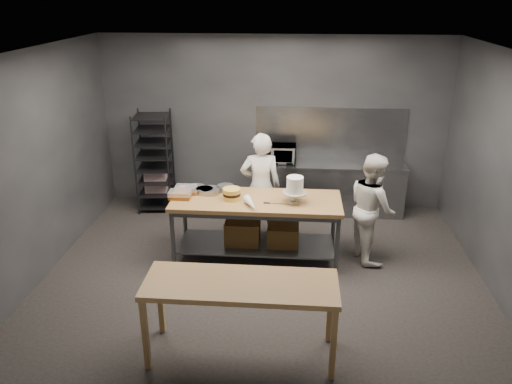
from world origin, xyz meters
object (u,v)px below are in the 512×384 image
Objects in this scene: speed_rack at (155,162)px; layer_cake at (232,194)px; work_table at (258,221)px; microwave at (280,154)px; frosted_cake_stand at (295,187)px; chef_right at (372,207)px; near_counter at (241,289)px; chef_behind at (261,187)px.

speed_rack is 2.30m from layer_cake.
speed_rack is (-1.95, 1.64, 0.28)m from work_table.
frosted_cake_stand is (0.27, -1.80, 0.10)m from microwave.
frosted_cake_stand is (-1.11, -0.20, 0.36)m from chef_right.
microwave is at bearing 2.08° from speed_rack.
near_counter is (-0.01, -2.14, 0.24)m from work_table.
near_counter is 2.77m from chef_behind.
chef_behind is at bearing 90.51° from work_table.
work_table is at bearing -40.12° from speed_rack.
chef_behind reaches higher than work_table.
chef_behind reaches higher than frosted_cake_stand.
layer_cake is at bearing 176.63° from frosted_cake_stand.
frosted_cake_stand reaches higher than microwave.
speed_rack is 1.10× the size of chef_right.
near_counter is 1.26× the size of chef_right.
chef_behind is at bearing -103.36° from microwave.
microwave is at bearing 98.45° from frosted_cake_stand.
chef_right is (1.63, 2.26, -0.02)m from near_counter.
frosted_cake_stand is at bearing -9.03° from work_table.
work_table is 4.43× the size of microwave.
work_table is at bearing 78.79° from chef_right.
speed_rack is at bearing 145.07° from frosted_cake_stand.
layer_cake is at bearing -175.22° from work_table.
frosted_cake_stand is at bearing -3.37° from layer_cake.
chef_right is at bearing 155.49° from chef_behind.
frosted_cake_stand is 1.51× the size of layer_cake.
chef_right is 2.01m from layer_cake.
chef_right is at bearing -49.35° from microwave.
near_counter is 7.93× the size of layer_cake.
chef_behind is (-0.01, 0.63, 0.28)m from work_table.
chef_right reaches higher than microwave.
chef_right is (1.63, -0.51, -0.06)m from chef_behind.
frosted_cake_stand is at bearing 75.63° from near_counter.
speed_rack reaches higher than frosted_cake_stand.
frosted_cake_stand reaches higher than near_counter.
chef_behind is 1.08× the size of chef_right.
near_counter is at bearing -90.19° from work_table.
microwave reaches higher than layer_cake.
chef_behind is (1.94, -1.01, 0.00)m from speed_rack.
layer_cake is at bearing 78.90° from chef_right.
work_table is at bearing 89.81° from near_counter.
layer_cake is at bearing 54.53° from chef_behind.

